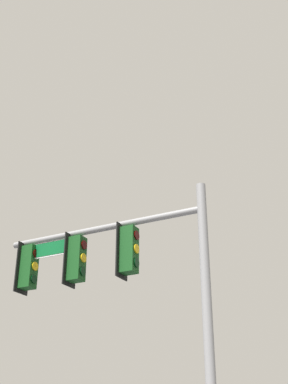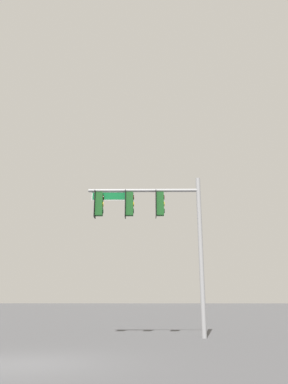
{
  "view_description": "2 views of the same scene",
  "coord_description": "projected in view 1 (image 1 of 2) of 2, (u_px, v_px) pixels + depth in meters",
  "views": [
    {
      "loc": [
        -9.48,
        3.06,
        1.8
      ],
      "look_at": [
        -3.8,
        -7.22,
        7.44
      ],
      "focal_mm": 50.0,
      "sensor_mm": 36.0,
      "label": 1
    },
    {
      "loc": [
        -3.59,
        10.1,
        1.56
      ],
      "look_at": [
        -2.85,
        -5.42,
        6.06
      ],
      "focal_mm": 35.0,
      "sensor_mm": 36.0,
      "label": 2
    }
  ],
  "objects": [
    {
      "name": "signal_pole_near",
      "position": [
        118.0,
        281.0,
        12.12
      ],
      "size": [
        5.34,
        0.62,
        7.19
      ],
      "color": "gray",
      "rests_on": "ground_plane"
    }
  ]
}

